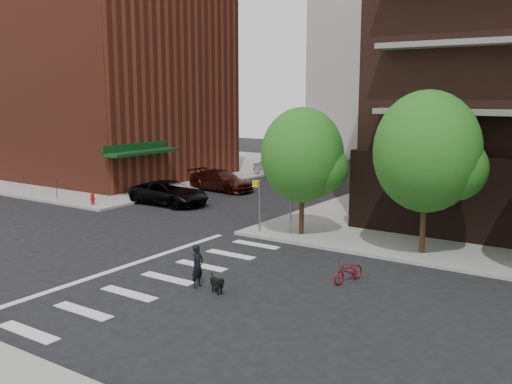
{
  "coord_description": "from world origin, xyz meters",
  "views": [
    {
      "loc": [
        17.45,
        -15.36,
        6.92
      ],
      "look_at": [
        3.0,
        6.0,
        2.5
      ],
      "focal_mm": 40.0,
      "sensor_mm": 36.0,
      "label": 1
    }
  ],
  "objects_px": {
    "fire_hydrant": "(93,198)",
    "dog_walker": "(198,266)",
    "scooter": "(349,271)",
    "parked_car_silver": "(280,168)",
    "parked_car_black": "(169,193)",
    "parked_car_maroon": "(221,181)"
  },
  "relations": [
    {
      "from": "fire_hydrant",
      "to": "parked_car_silver",
      "type": "height_order",
      "value": "parked_car_silver"
    },
    {
      "from": "parked_car_maroon",
      "to": "scooter",
      "type": "distance_m",
      "value": 21.35
    },
    {
      "from": "parked_car_black",
      "to": "parked_car_silver",
      "type": "bearing_deg",
      "value": 4.69
    },
    {
      "from": "parked_car_black",
      "to": "dog_walker",
      "type": "relative_size",
      "value": 3.38
    },
    {
      "from": "parked_car_silver",
      "to": "parked_car_black",
      "type": "bearing_deg",
      "value": 178.37
    },
    {
      "from": "parked_car_maroon",
      "to": "parked_car_black",
      "type": "bearing_deg",
      "value": -170.48
    },
    {
      "from": "parked_car_black",
      "to": "scooter",
      "type": "bearing_deg",
      "value": -114.08
    },
    {
      "from": "fire_hydrant",
      "to": "parked_car_maroon",
      "type": "distance_m",
      "value": 9.75
    },
    {
      "from": "parked_car_maroon",
      "to": "parked_car_silver",
      "type": "distance_m",
      "value": 8.84
    },
    {
      "from": "parked_car_silver",
      "to": "dog_walker",
      "type": "height_order",
      "value": "dog_walker"
    },
    {
      "from": "fire_hydrant",
      "to": "parked_car_black",
      "type": "bearing_deg",
      "value": 43.49
    },
    {
      "from": "parked_car_silver",
      "to": "dog_walker",
      "type": "distance_m",
      "value": 28.87
    },
    {
      "from": "scooter",
      "to": "parked_car_silver",
      "type": "bearing_deg",
      "value": 139.75
    },
    {
      "from": "parked_car_black",
      "to": "fire_hydrant",
      "type": "bearing_deg",
      "value": 134.82
    },
    {
      "from": "parked_car_black",
      "to": "parked_car_silver",
      "type": "distance_m",
      "value": 14.9
    },
    {
      "from": "parked_car_silver",
      "to": "dog_walker",
      "type": "xyz_separation_m",
      "value": [
        12.51,
        -26.02,
        0.05
      ]
    },
    {
      "from": "scooter",
      "to": "fire_hydrant",
      "type": "bearing_deg",
      "value": -179.68
    },
    {
      "from": "fire_hydrant",
      "to": "dog_walker",
      "type": "xyz_separation_m",
      "value": [
        15.06,
        -7.89,
        0.25
      ]
    },
    {
      "from": "dog_walker",
      "to": "scooter",
      "type": "bearing_deg",
      "value": -55.38
    },
    {
      "from": "fire_hydrant",
      "to": "dog_walker",
      "type": "distance_m",
      "value": 17.01
    },
    {
      "from": "parked_car_black",
      "to": "parked_car_maroon",
      "type": "height_order",
      "value": "parked_car_maroon"
    },
    {
      "from": "parked_car_black",
      "to": "dog_walker",
      "type": "height_order",
      "value": "dog_walker"
    }
  ]
}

